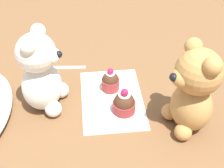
{
  "coord_description": "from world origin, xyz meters",
  "views": [
    {
      "loc": [
        -0.63,
        0.07,
        0.59
      ],
      "look_at": [
        0.0,
        0.0,
        0.06
      ],
      "focal_mm": 50.0,
      "sensor_mm": 36.0,
      "label": 1
    }
  ],
  "objects_px": {
    "cupcake_near_tan_bear": "(124,104)",
    "teaspoon": "(68,67)",
    "teddy_bear_cream": "(41,73)",
    "teddy_bear_tan": "(194,90)",
    "cupcake_near_cream_bear": "(110,81)",
    "saucer_plate": "(124,111)"
  },
  "relations": [
    {
      "from": "cupcake_near_cream_bear",
      "to": "teaspoon",
      "type": "relative_size",
      "value": 0.64
    },
    {
      "from": "cupcake_near_cream_bear",
      "to": "teddy_bear_tan",
      "type": "bearing_deg",
      "value": -130.74
    },
    {
      "from": "teddy_bear_tan",
      "to": "teaspoon",
      "type": "relative_size",
      "value": 2.14
    },
    {
      "from": "teddy_bear_cream",
      "to": "cupcake_near_tan_bear",
      "type": "xyz_separation_m",
      "value": [
        -0.06,
        -0.21,
        -0.07
      ]
    },
    {
      "from": "teddy_bear_cream",
      "to": "teddy_bear_tan",
      "type": "bearing_deg",
      "value": -93.34
    },
    {
      "from": "teddy_bear_cream",
      "to": "cupcake_near_cream_bear",
      "type": "bearing_deg",
      "value": -62.87
    },
    {
      "from": "teddy_bear_cream",
      "to": "cupcake_near_tan_bear",
      "type": "relative_size",
      "value": 3.08
    },
    {
      "from": "teddy_bear_cream",
      "to": "cupcake_near_tan_bear",
      "type": "bearing_deg",
      "value": -91.72
    },
    {
      "from": "teddy_bear_cream",
      "to": "saucer_plate",
      "type": "distance_m",
      "value": 0.23
    },
    {
      "from": "teddy_bear_cream",
      "to": "cupcake_near_tan_bear",
      "type": "distance_m",
      "value": 0.22
    },
    {
      "from": "cupcake_near_cream_bear",
      "to": "saucer_plate",
      "type": "height_order",
      "value": "cupcake_near_cream_bear"
    },
    {
      "from": "cupcake_near_cream_bear",
      "to": "saucer_plate",
      "type": "bearing_deg",
      "value": -165.13
    },
    {
      "from": "cupcake_near_tan_bear",
      "to": "teaspoon",
      "type": "bearing_deg",
      "value": 33.98
    },
    {
      "from": "cupcake_near_cream_bear",
      "to": "cupcake_near_tan_bear",
      "type": "relative_size",
      "value": 0.95
    },
    {
      "from": "cupcake_near_tan_bear",
      "to": "teddy_bear_cream",
      "type": "bearing_deg",
      "value": 73.98
    },
    {
      "from": "teddy_bear_cream",
      "to": "teaspoon",
      "type": "relative_size",
      "value": 2.09
    },
    {
      "from": "teddy_bear_tan",
      "to": "teaspoon",
      "type": "height_order",
      "value": "teddy_bear_tan"
    },
    {
      "from": "teddy_bear_tan",
      "to": "cupcake_near_tan_bear",
      "type": "height_order",
      "value": "teddy_bear_tan"
    },
    {
      "from": "saucer_plate",
      "to": "cupcake_near_tan_bear",
      "type": "distance_m",
      "value": 0.03
    },
    {
      "from": "teddy_bear_tan",
      "to": "teaspoon",
      "type": "bearing_deg",
      "value": -144.45
    },
    {
      "from": "cupcake_near_tan_bear",
      "to": "teaspoon",
      "type": "relative_size",
      "value": 0.68
    },
    {
      "from": "cupcake_near_cream_bear",
      "to": "saucer_plate",
      "type": "relative_size",
      "value": 0.8
    }
  ]
}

